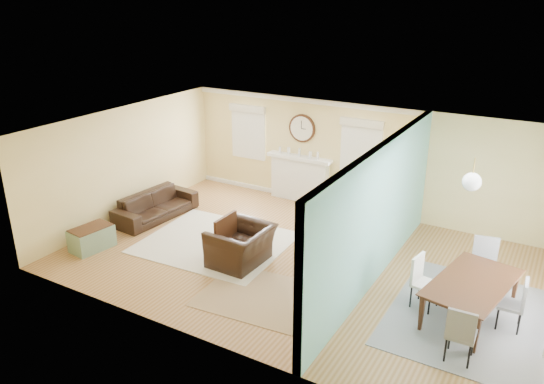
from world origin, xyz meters
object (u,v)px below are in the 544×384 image
(eames_chair, at_px, (241,246))
(green_chair, at_px, (353,213))
(credenza, at_px, (379,233))
(dining_table, at_px, (472,300))
(sofa, at_px, (156,205))

(eames_chair, bearing_deg, green_chair, 157.49)
(eames_chair, distance_m, credenza, 2.81)
(green_chair, relative_size, dining_table, 0.37)
(green_chair, xyz_separation_m, dining_table, (3.03, -2.41, 0.02))
(sofa, distance_m, dining_table, 7.23)
(sofa, relative_size, green_chair, 3.00)
(green_chair, distance_m, dining_table, 3.88)
(green_chair, distance_m, credenza, 1.30)
(dining_table, bearing_deg, eames_chair, 105.13)
(green_chair, height_order, dining_table, dining_table)
(credenza, bearing_deg, green_chair, 135.60)
(eames_chair, bearing_deg, credenza, 131.96)
(sofa, relative_size, dining_table, 1.10)
(credenza, bearing_deg, dining_table, -35.53)
(credenza, xyz_separation_m, dining_table, (2.11, -1.51, -0.07))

